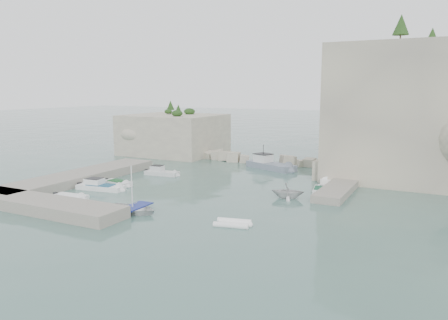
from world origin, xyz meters
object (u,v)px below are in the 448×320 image
at_px(inflatable_dinghy, 233,225).
at_px(tender_east_d, 329,178).
at_px(motorboat_a, 162,175).
at_px(tender_east_c, 327,187).
at_px(motorboat_e, 70,200).
at_px(tender_east_a, 288,198).
at_px(motorboat_d, 101,190).
at_px(rowboat, 133,213).
at_px(tender_east_b, 319,193).
at_px(work_boat, 271,169).
at_px(motorboat_c, 117,185).

xyz_separation_m(inflatable_dinghy, tender_east_d, (2.39, 23.60, 0.00)).
xyz_separation_m(motorboat_a, tender_east_c, (21.71, 3.06, 0.00)).
xyz_separation_m(motorboat_e, tender_east_a, (20.05, 11.35, 0.00)).
bearing_deg(motorboat_e, motorboat_d, 91.11).
height_order(motorboat_d, rowboat, motorboat_d).
xyz_separation_m(motorboat_a, motorboat_d, (-1.24, -10.42, 0.00)).
distance_m(motorboat_d, tender_east_a, 21.48).
relative_size(tender_east_b, work_boat, 0.44).
bearing_deg(tender_east_a, work_boat, 13.83).
relative_size(motorboat_c, tender_east_a, 1.25).
bearing_deg(motorboat_e, rowboat, -9.05).
xyz_separation_m(tender_east_c, tender_east_d, (-1.03, 5.09, 0.00)).
height_order(tender_east_d, work_boat, work_boat).
height_order(motorboat_e, work_boat, work_boat).
bearing_deg(tender_east_a, motorboat_d, 93.43).
height_order(inflatable_dinghy, tender_east_a, tender_east_a).
bearing_deg(tender_east_b, motorboat_d, 103.10).
bearing_deg(tender_east_c, tender_east_a, 147.07).
relative_size(rowboat, tender_east_d, 1.07).
bearing_deg(tender_east_a, motorboat_a, 64.33).
bearing_deg(tender_east_a, tender_east_c, -31.49).
distance_m(tender_east_b, tender_east_c, 3.39).
xyz_separation_m(tender_east_a, tender_east_d, (1.36, 12.37, 0.00)).
relative_size(motorboat_c, work_boat, 0.49).
bearing_deg(motorboat_a, tender_east_a, -17.23).
bearing_deg(motorboat_d, tender_east_a, 8.98).
relative_size(motorboat_d, tender_east_c, 1.25).
distance_m(motorboat_e, tender_east_a, 23.04).
bearing_deg(motorboat_a, motorboat_c, -102.78).
relative_size(tender_east_d, work_boat, 0.53).
bearing_deg(motorboat_e, inflatable_dinghy, -4.14).
xyz_separation_m(motorboat_e, rowboat, (8.90, -0.70, 0.00)).
relative_size(tender_east_b, tender_east_d, 0.83).
height_order(tender_east_b, tender_east_d, tender_east_d).
distance_m(tender_east_a, tender_east_c, 7.67).
distance_m(motorboat_a, tender_east_a, 19.78).
relative_size(inflatable_dinghy, tender_east_d, 0.71).
bearing_deg(motorboat_c, motorboat_d, -85.59).
xyz_separation_m(motorboat_c, rowboat, (9.24, -8.49, 0.00)).
distance_m(motorboat_d, work_boat, 25.10).
bearing_deg(motorboat_e, tender_east_d, 43.41).
height_order(tender_east_c, work_boat, work_boat).
xyz_separation_m(motorboat_e, work_boat, (12.09, 26.87, 0.00)).
relative_size(motorboat_e, inflatable_dinghy, 1.24).
height_order(motorboat_d, inflatable_dinghy, motorboat_d).
bearing_deg(inflatable_dinghy, tender_east_d, 72.21).
height_order(rowboat, tender_east_c, rowboat).
bearing_deg(work_boat, tender_east_d, 3.95).
distance_m(motorboat_d, inflatable_dinghy, 20.16).
relative_size(motorboat_a, tender_east_a, 1.53).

